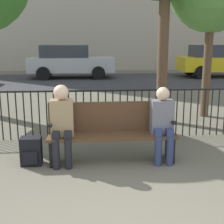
# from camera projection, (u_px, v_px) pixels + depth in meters

# --- Properties ---
(park_bench) EXTENTS (1.97, 0.45, 0.92)m
(park_bench) POSITION_uv_depth(u_px,v_px,m) (112.00, 129.00, 4.88)
(park_bench) COLOR #4C331E
(park_bench) RESTS_ON ground
(seated_person_0) EXTENTS (0.34, 0.39, 1.23)m
(seated_person_0) POSITION_uv_depth(u_px,v_px,m) (62.00, 121.00, 4.65)
(seated_person_0) COLOR black
(seated_person_0) RESTS_ON ground
(seated_person_1) EXTENTS (0.34, 0.39, 1.18)m
(seated_person_1) POSITION_uv_depth(u_px,v_px,m) (162.00, 121.00, 4.78)
(seated_person_1) COLOR navy
(seated_person_1) RESTS_ON ground
(backpack) EXTENTS (0.31, 0.26, 0.43)m
(backpack) POSITION_uv_depth(u_px,v_px,m) (31.00, 151.00, 4.75)
(backpack) COLOR black
(backpack) RESTS_ON ground
(fence_railing) EXTENTS (9.01, 0.03, 0.95)m
(fence_railing) POSITION_uv_depth(u_px,v_px,m) (106.00, 110.00, 5.99)
(fence_railing) COLOR black
(fence_railing) RESTS_ON ground
(street_surface) EXTENTS (24.00, 6.00, 0.01)m
(street_surface) POSITION_uv_depth(u_px,v_px,m) (94.00, 80.00, 14.65)
(street_surface) COLOR #333335
(street_surface) RESTS_ON ground
(parked_car_0) EXTENTS (4.20, 1.94, 1.62)m
(parked_car_0) POSITION_uv_depth(u_px,v_px,m) (70.00, 61.00, 15.50)
(parked_car_0) COLOR #B7B7BC
(parked_car_0) RESTS_ON ground
(parked_car_2) EXTENTS (4.20, 1.94, 1.62)m
(parked_car_2) POSITION_uv_depth(u_px,v_px,m) (219.00, 60.00, 15.99)
(parked_car_2) COLOR yellow
(parked_car_2) RESTS_ON ground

